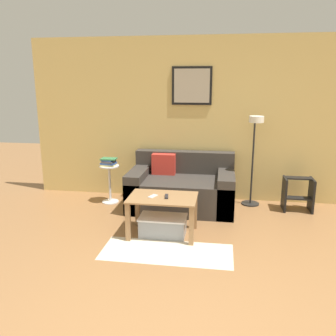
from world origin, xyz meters
name	(u,v)px	position (x,y,z in m)	size (l,w,h in m)	color
wall_back	(204,120)	(0.00, 3.55, 1.28)	(5.60, 0.09, 2.55)	#D6B76B
area_rug	(167,252)	(-0.27, 1.53, 0.00)	(1.48, 0.60, 0.01)	beige
couch	(182,189)	(-0.29, 3.04, 0.29)	(1.55, 0.97, 0.80)	#38332D
coffee_table	(163,205)	(-0.40, 2.00, 0.39)	(0.84, 0.57, 0.49)	#997047
storage_bin	(163,226)	(-0.40, 1.97, 0.12)	(0.58, 0.35, 0.25)	gray
floor_lamp	(254,146)	(0.76, 3.18, 0.94)	(0.27, 0.47, 1.39)	black
side_table	(110,181)	(-1.43, 3.07, 0.36)	(0.31, 0.31, 0.60)	white
book_stack	(108,162)	(-1.44, 3.07, 0.65)	(0.24, 0.20, 0.11)	#D8C666
remote_control	(167,196)	(-0.35, 1.99, 0.50)	(0.04, 0.15, 0.02)	#232328
cell_phone	(153,196)	(-0.52, 1.99, 0.50)	(0.07, 0.14, 0.01)	silver
step_stool	(298,193)	(1.43, 3.16, 0.26)	(0.42, 0.32, 0.49)	black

